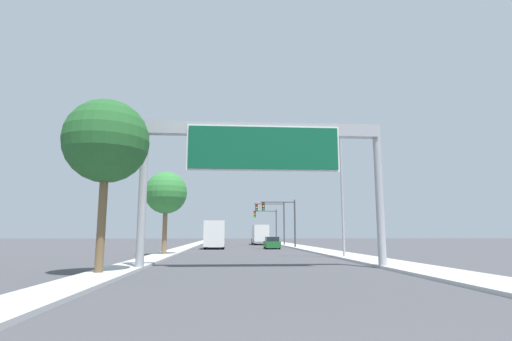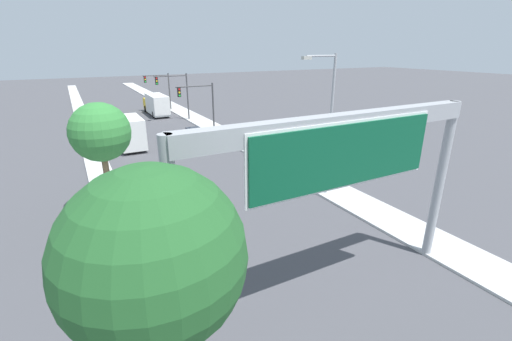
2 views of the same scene
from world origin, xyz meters
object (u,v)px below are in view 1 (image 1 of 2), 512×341
at_px(truck_box_primary, 215,235).
at_px(traffic_light_far_intersection, 269,221).
at_px(car_near_left, 272,243).
at_px(palm_tree_background, 166,193).
at_px(truck_box_secondary, 260,235).
at_px(sign_gantry, 264,151).
at_px(traffic_light_near_intersection, 284,215).
at_px(traffic_light_mid_block, 275,216).
at_px(car_mid_left, 218,241).
at_px(palm_tree_foreground, 106,142).
at_px(street_lamp_right, 338,183).

xyz_separation_m(truck_box_primary, traffic_light_far_intersection, (8.90, 21.47, 2.43)).
distance_m(car_near_left, truck_box_primary, 7.10).
height_order(traffic_light_far_intersection, palm_tree_background, palm_tree_background).
bearing_deg(truck_box_primary, traffic_light_far_intersection, 67.49).
xyz_separation_m(car_near_left, palm_tree_background, (-10.74, -14.82, 4.59)).
bearing_deg(truck_box_secondary, traffic_light_far_intersection, 62.55).
relative_size(sign_gantry, traffic_light_near_intersection, 2.15).
relative_size(car_near_left, truck_box_secondary, 0.49).
bearing_deg(traffic_light_far_intersection, traffic_light_near_intersection, -90.25).
xyz_separation_m(truck_box_secondary, traffic_light_far_intersection, (1.90, 3.65, 2.48)).
bearing_deg(car_near_left, traffic_light_mid_block, 81.52).
relative_size(sign_gantry, car_mid_left, 3.04).
bearing_deg(car_near_left, palm_tree_background, -125.94).
xyz_separation_m(car_near_left, truck_box_secondary, (0.00, 18.46, 0.96)).
xyz_separation_m(car_near_left, traffic_light_mid_block, (1.81, 12.12, 3.82)).
bearing_deg(sign_gantry, palm_tree_background, 118.76).
distance_m(truck_box_primary, truck_box_secondary, 19.14).
xyz_separation_m(palm_tree_foreground, palm_tree_background, (0.35, 16.01, -0.79)).
distance_m(car_mid_left, palm_tree_foreground, 48.33).
bearing_deg(palm_tree_background, sign_gantry, -61.24).
xyz_separation_m(car_mid_left, traffic_light_far_intersection, (8.90, 5.09, 3.45)).
bearing_deg(car_mid_left, street_lamp_right, -74.53).
distance_m(palm_tree_foreground, street_lamp_right, 18.25).
distance_m(traffic_light_mid_block, palm_tree_background, 29.72).
bearing_deg(street_lamp_right, palm_tree_background, 161.98).
relative_size(car_mid_left, street_lamp_right, 0.45).
bearing_deg(street_lamp_right, truck_box_secondary, 94.62).
xyz_separation_m(truck_box_primary, traffic_light_near_intersection, (8.81, 1.47, 2.50)).
distance_m(traffic_light_near_intersection, street_lamp_right, 21.51).
height_order(car_mid_left, traffic_light_far_intersection, traffic_light_far_intersection).
relative_size(sign_gantry, palm_tree_background, 1.87).
bearing_deg(truck_box_secondary, traffic_light_mid_block, -74.11).
bearing_deg(traffic_light_far_intersection, traffic_light_mid_block, -90.52).
bearing_deg(traffic_light_far_intersection, street_lamp_right, -88.40).
bearing_deg(palm_tree_foreground, street_lamp_right, 39.17).
bearing_deg(truck_box_secondary, traffic_light_near_intersection, -83.69).
bearing_deg(traffic_light_near_intersection, car_mid_left, 120.57).
xyz_separation_m(sign_gantry, traffic_light_mid_block, (5.31, 40.12, -1.83)).
height_order(truck_box_primary, truck_box_secondary, truck_box_primary).
xyz_separation_m(car_mid_left, palm_tree_background, (-3.74, -31.84, 4.60)).
distance_m(truck_box_primary, traffic_light_far_intersection, 23.37).
height_order(sign_gantry, car_near_left, sign_gantry).
distance_m(truck_box_secondary, palm_tree_background, 35.16).
bearing_deg(traffic_light_mid_block, sign_gantry, -97.53).
height_order(car_mid_left, truck_box_primary, truck_box_primary).
distance_m(truck_box_secondary, street_lamp_right, 38.11).
height_order(car_near_left, palm_tree_background, palm_tree_background).
distance_m(sign_gantry, truck_box_secondary, 46.83).
bearing_deg(truck_box_secondary, palm_tree_foreground, -102.68).
bearing_deg(truck_box_primary, truck_box_secondary, 68.55).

